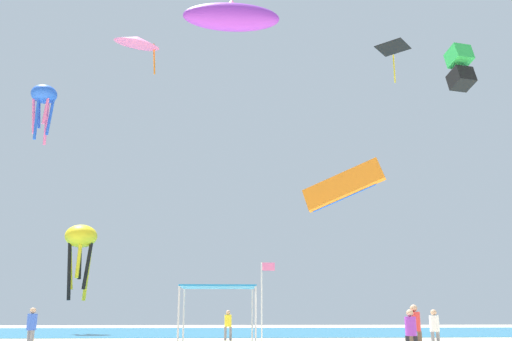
# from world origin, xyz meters

# --- Properties ---
(ocean_strip) EXTENTS (110.00, 23.67, 0.03)m
(ocean_strip) POSITION_xyz_m (0.00, 29.87, 0.01)
(ocean_strip) COLOR #1E6B93
(ocean_strip) RESTS_ON ground
(canopy_tent) EXTENTS (2.75, 2.60, 2.51)m
(canopy_tent) POSITION_xyz_m (-2.17, 3.31, 2.36)
(canopy_tent) COLOR #B2B2B7
(canopy_tent) RESTS_ON ground
(person_near_tent) EXTENTS (0.42, 0.40, 1.68)m
(person_near_tent) POSITION_xyz_m (6.97, 5.94, 0.99)
(person_near_tent) COLOR slate
(person_near_tent) RESTS_ON ground
(person_leftmost) EXTENTS (0.42, 0.42, 1.76)m
(person_leftmost) POSITION_xyz_m (-10.31, 7.64, 1.03)
(person_leftmost) COLOR slate
(person_leftmost) RESTS_ON ground
(person_central) EXTENTS (0.44, 0.39, 1.66)m
(person_central) POSITION_xyz_m (4.63, 1.96, 0.97)
(person_central) COLOR black
(person_central) RESTS_ON ground
(person_rightmost) EXTENTS (0.50, 0.44, 1.85)m
(person_rightmost) POSITION_xyz_m (5.47, 4.03, 1.09)
(person_rightmost) COLOR brown
(person_rightmost) RESTS_ON ground
(person_far_shore) EXTENTS (0.45, 0.40, 1.68)m
(person_far_shore) POSITION_xyz_m (-1.71, 15.04, 0.98)
(person_far_shore) COLOR slate
(person_far_shore) RESTS_ON ground
(banner_flag) EXTENTS (0.61, 0.06, 3.68)m
(banner_flag) POSITION_xyz_m (-0.25, 6.61, 2.21)
(banner_flag) COLOR silver
(banner_flag) RESTS_ON ground
(kite_octopus_yellow) EXTENTS (2.82, 2.82, 5.69)m
(kite_octopus_yellow) POSITION_xyz_m (-12.98, 25.19, 6.92)
(kite_octopus_yellow) COLOR yellow
(kite_delta_pink) EXTENTS (4.02, 4.03, 2.68)m
(kite_delta_pink) POSITION_xyz_m (-7.74, 14.81, 18.46)
(kite_delta_pink) COLOR pink
(kite_diamond_black) EXTENTS (3.05, 3.05, 2.99)m
(kite_diamond_black) POSITION_xyz_m (10.80, 20.57, 21.24)
(kite_diamond_black) COLOR black
(kite_box_green) EXTENTS (1.43, 1.61, 2.71)m
(kite_box_green) POSITION_xyz_m (11.76, 11.50, 15.54)
(kite_box_green) COLOR green
(kite_parafoil_orange) EXTENTS (4.79, 2.70, 3.19)m
(kite_parafoil_orange) POSITION_xyz_m (5.23, 14.83, 9.07)
(kite_parafoil_orange) COLOR orange
(kite_inflatable_purple) EXTENTS (4.48, 1.46, 1.60)m
(kite_inflatable_purple) POSITION_xyz_m (-1.79, 5.02, 14.73)
(kite_inflatable_purple) COLOR purple
(kite_octopus_blue) EXTENTS (2.32, 2.32, 3.88)m
(kite_octopus_blue) POSITION_xyz_m (-13.88, 16.62, 15.17)
(kite_octopus_blue) COLOR blue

